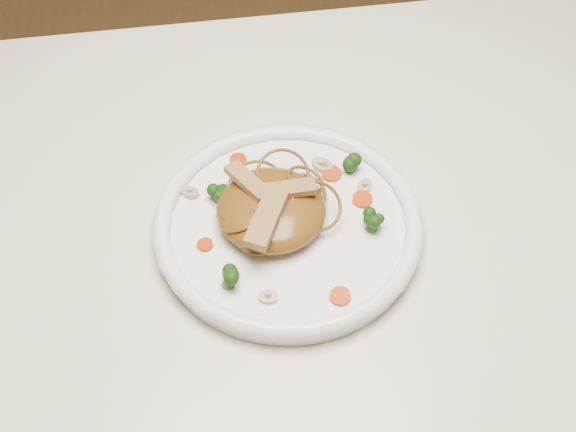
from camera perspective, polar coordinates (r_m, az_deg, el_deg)
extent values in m
cube|color=beige|center=(0.89, 0.77, -2.25)|extent=(1.20, 0.80, 0.04)
cylinder|color=brown|center=(1.53, 18.87, 1.98)|extent=(0.06, 0.06, 0.71)
cylinder|color=white|center=(0.87, 0.00, -0.91)|extent=(0.32, 0.32, 0.02)
ellipsoid|color=brown|center=(0.86, -1.22, 0.47)|extent=(0.14, 0.14, 0.04)
cube|color=#A4804D|center=(0.85, 0.04, 1.94)|extent=(0.06, 0.02, 0.01)
cube|color=#A4804D|center=(0.86, -2.93, 2.52)|extent=(0.05, 0.06, 0.01)
cube|color=#A4804D|center=(0.82, -1.56, -0.17)|extent=(0.06, 0.08, 0.01)
cylinder|color=#BB3306|center=(0.91, 3.16, 3.06)|extent=(0.03, 0.03, 0.00)
cylinder|color=#BB3306|center=(0.85, -6.00, -2.06)|extent=(0.02, 0.02, 0.00)
cylinder|color=#BB3306|center=(0.89, 5.39, 1.20)|extent=(0.03, 0.03, 0.00)
cylinder|color=#BB3306|center=(0.93, -3.60, 4.09)|extent=(0.03, 0.03, 0.00)
cylinder|color=#BB3306|center=(0.81, 3.78, -5.80)|extent=(0.03, 0.03, 0.00)
cylinder|color=beige|center=(0.81, -1.44, -5.86)|extent=(0.02, 0.02, 0.01)
cylinder|color=beige|center=(0.90, 5.54, 2.14)|extent=(0.03, 0.03, 0.01)
cylinder|color=beige|center=(0.90, -7.07, 1.69)|extent=(0.03, 0.03, 0.01)
cylinder|color=beige|center=(0.92, 2.48, 3.68)|extent=(0.04, 0.04, 0.01)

